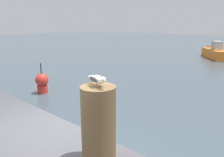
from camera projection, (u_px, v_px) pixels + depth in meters
mooring_post at (99, 125)px, 2.73m from camera, size 0.43×0.43×0.97m
seagull at (98, 79)px, 2.59m from camera, size 0.39×0.20×0.14m
boat_orange at (213, 52)px, 19.65m from camera, size 3.50×4.08×1.57m
channel_buoy at (42, 82)px, 9.67m from camera, size 0.56×0.56×1.33m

